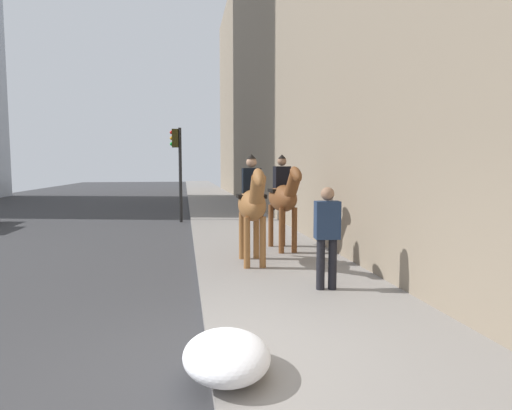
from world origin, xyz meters
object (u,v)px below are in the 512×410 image
mounted_horse_near (252,203)px  pedestrian_greeting (327,231)px  mounted_horse_far (283,197)px  traffic_light_near_curb (178,159)px

mounted_horse_near → pedestrian_greeting: bearing=25.1°
mounted_horse_far → traffic_light_near_curb: size_ratio=0.64×
mounted_horse_far → pedestrian_greeting: (-3.45, 0.06, -0.33)m
mounted_horse_near → pedestrian_greeting: (-2.07, -0.92, -0.30)m
mounted_horse_far → pedestrian_greeting: 3.47m
mounted_horse_near → traffic_light_near_curb: 8.38m
pedestrian_greeting → traffic_light_near_curb: 10.62m
pedestrian_greeting → mounted_horse_far: bearing=4.6°
mounted_horse_far → pedestrian_greeting: size_ratio=1.37×
mounted_horse_near → traffic_light_near_curb: size_ratio=0.63×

